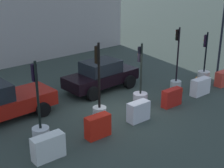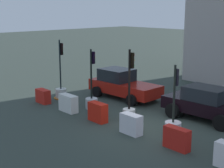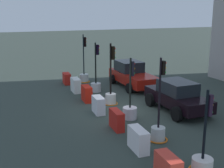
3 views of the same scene
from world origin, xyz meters
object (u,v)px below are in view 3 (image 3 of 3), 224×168
object	(u,v)px
construction_barrier_1	(76,85)
construction_barrier_2	(87,94)
traffic_light_2	(111,93)
construction_barrier_3	(98,105)
construction_barrier_0	(67,79)
traffic_light_5	(203,161)
traffic_light_1	(96,83)
traffic_light_3	(130,109)
construction_barrier_4	(117,120)
construction_barrier_6	(168,168)
traffic_light_4	(158,128)
construction_barrier_5	(138,140)
car_red_compact	(132,75)
traffic_light_0	(84,75)
car_black_sedan	(177,96)

from	to	relation	value
construction_barrier_1	construction_barrier_2	xyz separation A→B (m)	(2.23, 0.05, 0.01)
traffic_light_2	construction_barrier_1	bearing A→B (deg)	-160.05
construction_barrier_3	construction_barrier_1	bearing A→B (deg)	-179.92
construction_barrier_0	construction_barrier_1	size ratio (longest dim) A/B	0.85
traffic_light_2	traffic_light_5	bearing A→B (deg)	0.77
traffic_light_1	construction_barrier_2	size ratio (longest dim) A/B	3.09
traffic_light_3	construction_barrier_4	world-z (taller)	traffic_light_3
construction_barrier_6	construction_barrier_4	bearing A→B (deg)	178.76
construction_barrier_3	construction_barrier_6	bearing A→B (deg)	-0.32
traffic_light_4	construction_barrier_0	size ratio (longest dim) A/B	3.46
construction_barrier_3	construction_barrier_5	bearing A→B (deg)	0.09
construction_barrier_3	construction_barrier_4	size ratio (longest dim) A/B	0.93
traffic_light_4	construction_barrier_2	size ratio (longest dim) A/B	3.32
traffic_light_1	construction_barrier_4	distance (m)	6.42
construction_barrier_1	car_red_compact	world-z (taller)	car_red_compact
car_red_compact	construction_barrier_4	bearing A→B (deg)	-30.22
traffic_light_2	construction_barrier_0	bearing A→B (deg)	-167.70
traffic_light_5	traffic_light_0	bearing A→B (deg)	179.96
traffic_light_2	construction_barrier_3	xyz separation A→B (m)	(1.21, -1.16, -0.20)
construction_barrier_2	construction_barrier_5	world-z (taller)	construction_barrier_2
traffic_light_4	construction_barrier_3	world-z (taller)	traffic_light_4
construction_barrier_2	car_red_compact	world-z (taller)	car_red_compact
construction_barrier_6	car_red_compact	xyz separation A→B (m)	(-11.11, 4.01, 0.40)
construction_barrier_2	construction_barrier_4	world-z (taller)	construction_barrier_2
traffic_light_4	construction_barrier_3	xyz separation A→B (m)	(-4.01, -1.17, -0.10)
construction_barrier_2	construction_barrier_6	xyz separation A→B (m)	(8.87, -0.09, -0.04)
construction_barrier_0	car_red_compact	world-z (taller)	car_red_compact
traffic_light_2	construction_barrier_0	xyz separation A→B (m)	(-5.51, -1.20, -0.25)
construction_barrier_0	car_black_sedan	xyz separation A→B (m)	(7.88, 3.97, 0.42)
construction_barrier_1	construction_barrier_0	bearing A→B (deg)	-179.04
traffic_light_0	construction_barrier_4	bearing A→B (deg)	-7.57
construction_barrier_0	construction_barrier_4	distance (m)	9.02
construction_barrier_5	car_red_compact	world-z (taller)	car_red_compact
traffic_light_5	traffic_light_2	bearing A→B (deg)	-179.23
traffic_light_5	car_red_compact	xyz separation A→B (m)	(-11.13, 2.71, 0.42)
construction_barrier_4	construction_barrier_6	bearing A→B (deg)	-1.24
construction_barrier_0	construction_barrier_6	world-z (taller)	construction_barrier_6
traffic_light_1	construction_barrier_6	bearing A→B (deg)	-6.75
traffic_light_1	construction_barrier_1	size ratio (longest dim) A/B	2.75
car_red_compact	traffic_light_3	bearing A→B (deg)	-26.07
traffic_light_0	traffic_light_5	world-z (taller)	traffic_light_0
construction_barrier_3	construction_barrier_4	xyz separation A→B (m)	(2.30, 0.06, -0.01)
car_black_sedan	construction_barrier_2	bearing A→B (deg)	-130.84
construction_barrier_0	construction_barrier_5	size ratio (longest dim) A/B	0.86
traffic_light_4	construction_barrier_6	size ratio (longest dim) A/B	3.16
construction_barrier_5	traffic_light_1	bearing A→B (deg)	171.87
car_red_compact	traffic_light_5	bearing A→B (deg)	-13.69
construction_barrier_5	car_red_compact	xyz separation A→B (m)	(-8.96, 3.97, 0.38)
traffic_light_5	construction_barrier_2	size ratio (longest dim) A/B	2.73
traffic_light_1	construction_barrier_2	distance (m)	2.18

